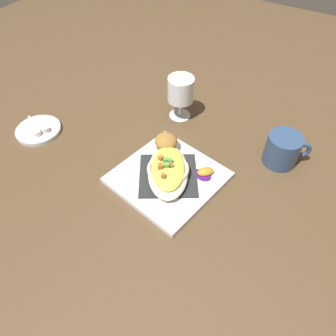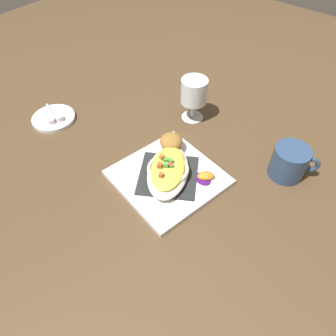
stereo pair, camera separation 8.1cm
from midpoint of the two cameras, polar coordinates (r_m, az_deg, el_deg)
ground_plane at (r=0.84m, az=-2.75°, el=-2.16°), size 2.60×2.60×0.00m
square_plate at (r=0.83m, az=-2.76°, el=-1.85°), size 0.29×0.29×0.01m
folded_napkin at (r=0.83m, az=-2.79°, el=-1.44°), size 0.20×0.20×0.00m
gratin_dish at (r=0.81m, az=-2.85°, el=-0.47°), size 0.22×0.19×0.05m
muffin at (r=0.88m, az=-2.99°, el=4.43°), size 0.06×0.06×0.05m
orange_garnish at (r=0.83m, az=3.83°, el=-0.98°), size 0.06×0.06×0.02m
coffee_mug at (r=0.90m, az=17.45°, el=2.80°), size 0.09×0.12×0.09m
stemmed_glass at (r=0.98m, az=-0.12°, el=13.46°), size 0.08×0.08×0.14m
creamer_saucer at (r=1.06m, az=-24.31°, el=6.12°), size 0.13×0.13×0.01m
spoon at (r=1.06m, az=-24.59°, el=6.68°), size 0.04×0.08×0.01m
creamer_cup_0 at (r=1.03m, az=-24.67°, el=5.61°), size 0.02×0.02×0.02m
creamer_cup_1 at (r=1.03m, az=-23.38°, el=6.27°), size 0.02×0.02×0.02m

